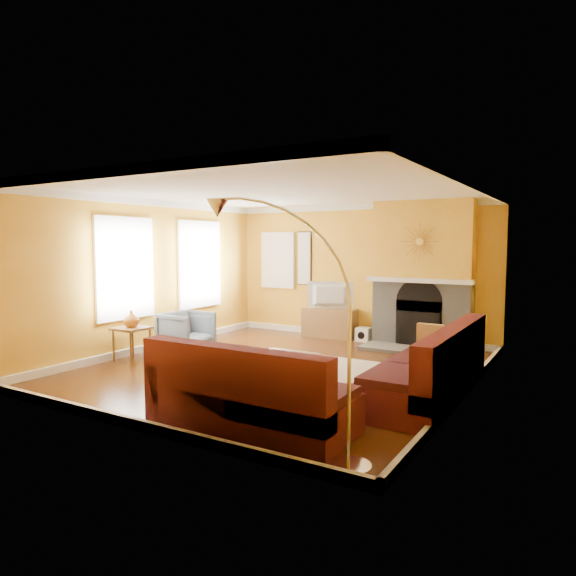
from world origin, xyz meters
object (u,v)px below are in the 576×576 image
Objects in this scene: sectional_sofa at (339,360)px; media_console at (330,323)px; arc_lamp at (284,329)px; coffee_table at (280,368)px; side_table at (132,344)px; armchair at (187,332)px.

sectional_sofa reaches higher than media_console.
arc_lamp is (0.39, -1.97, 0.71)m from sectional_sofa.
sectional_sofa is 1.07m from coffee_table.
side_table reaches higher than coffee_table.
coffee_table is 3.44m from media_console.
sectional_sofa is 3.58× the size of media_console.
armchair is at bearing 142.35° from arc_lamp.
arc_lamp is at bearing -67.73° from media_console.
media_console is 1.94× the size of side_table.
media_console is (-0.86, 3.33, 0.12)m from coffee_table.
side_table is at bearing 154.67° from arc_lamp.
coffee_table is 1.13× the size of armchair.
armchair is 1.41× the size of side_table.
media_console is at bearing 104.47° from coffee_table.
media_console is 4.01m from side_table.
sectional_sofa is at bearing 0.50° from side_table.
arc_lamp is (1.40, -2.18, 0.99)m from coffee_table.
sectional_sofa is at bearing 101.08° from arc_lamp.
sectional_sofa reaches higher than coffee_table.
media_console is at bearing 117.85° from sectional_sofa.
coffee_table is 0.82× the size of media_console.
arc_lamp reaches higher than sectional_sofa.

